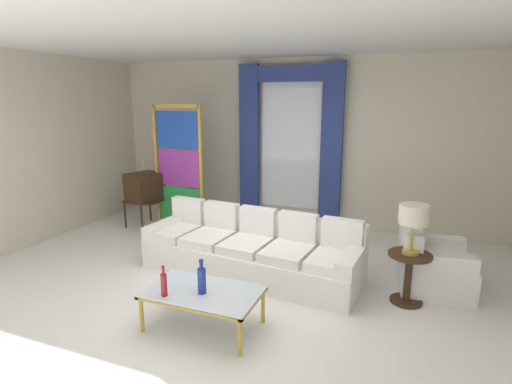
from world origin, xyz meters
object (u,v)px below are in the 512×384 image
at_px(coffee_table, 203,294).
at_px(bottle_blue_decanter, 164,284).
at_px(peacock_figurine, 193,225).
at_px(table_lamp_brass, 414,217).
at_px(armchair_white, 430,267).
at_px(couch_white_long, 253,250).
at_px(vintage_tv, 144,188).
at_px(bottle_crystal_tall, 202,279).
at_px(stained_glass_divider, 179,171).
at_px(round_side_table, 408,273).

bearing_deg(coffee_table, bottle_blue_decanter, -140.92).
xyz_separation_m(coffee_table, peacock_figurine, (-1.49, 2.37, -0.15)).
bearing_deg(table_lamp_brass, peacock_figurine, 162.82).
height_order(bottle_blue_decanter, armchair_white, armchair_white).
bearing_deg(armchair_white, peacock_figurine, 170.75).
xyz_separation_m(bottle_blue_decanter, armchair_white, (2.46, 2.01, -0.25)).
xyz_separation_m(coffee_table, bottle_blue_decanter, (-0.29, -0.24, 0.17)).
xyz_separation_m(couch_white_long, table_lamp_brass, (1.96, -0.13, 0.72)).
bearing_deg(table_lamp_brass, armchair_white, 62.20).
height_order(coffee_table, vintage_tv, vintage_tv).
distance_m(coffee_table, peacock_figurine, 2.80).
relative_size(vintage_tv, table_lamp_brass, 2.36).
bearing_deg(table_lamp_brass, vintage_tv, 164.57).
bearing_deg(vintage_tv, couch_white_long, -23.74).
bearing_deg(couch_white_long, armchair_white, 8.64).
height_order(bottle_crystal_tall, stained_glass_divider, stained_glass_divider).
bearing_deg(bottle_crystal_tall, vintage_tv, 134.96).
height_order(armchair_white, table_lamp_brass, table_lamp_brass).
bearing_deg(round_side_table, bottle_blue_decanter, -145.03).
relative_size(bottle_blue_decanter, peacock_figurine, 0.53).
bearing_deg(peacock_figurine, stained_glass_divider, 142.77).
bearing_deg(stained_glass_divider, armchair_white, -12.93).
xyz_separation_m(bottle_crystal_tall, vintage_tv, (-2.60, 2.61, 0.17)).
xyz_separation_m(couch_white_long, vintage_tv, (-2.54, 1.12, 0.42)).
distance_m(coffee_table, vintage_tv, 3.65).
height_order(coffee_table, peacock_figurine, peacock_figurine).
relative_size(couch_white_long, round_side_table, 5.02).
relative_size(bottle_blue_decanter, table_lamp_brass, 0.56).
xyz_separation_m(peacock_figurine, table_lamp_brass, (3.42, -1.06, 0.81)).
relative_size(coffee_table, vintage_tv, 0.85).
bearing_deg(coffee_table, table_lamp_brass, 34.30).
height_order(bottle_blue_decanter, table_lamp_brass, table_lamp_brass).
height_order(vintage_tv, round_side_table, vintage_tv).
distance_m(bottle_blue_decanter, armchair_white, 3.19).
relative_size(bottle_blue_decanter, vintage_tv, 0.24).
distance_m(couch_white_long, peacock_figurine, 1.73).
distance_m(armchair_white, stained_glass_divider, 4.30).
relative_size(couch_white_long, peacock_figurine, 4.98).
relative_size(vintage_tv, stained_glass_divider, 0.61).
distance_m(armchair_white, round_side_table, 0.52).
height_order(coffee_table, bottle_blue_decanter, bottle_blue_decanter).
xyz_separation_m(vintage_tv, armchair_white, (4.75, -0.78, -0.44)).
relative_size(vintage_tv, armchair_white, 1.48).
distance_m(bottle_blue_decanter, vintage_tv, 3.62).
relative_size(coffee_table, table_lamp_brass, 2.02).
relative_size(coffee_table, peacock_figurine, 1.92).
bearing_deg(stained_glass_divider, table_lamp_brass, -19.94).
bearing_deg(peacock_figurine, couch_white_long, -32.64).
xyz_separation_m(bottle_blue_decanter, round_side_table, (2.22, 1.55, -0.18)).
bearing_deg(couch_white_long, bottle_blue_decanter, -98.64).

